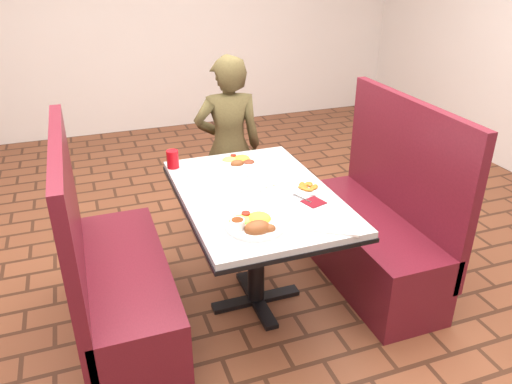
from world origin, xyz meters
The scene contains 14 objects.
dining_table centered at (0.00, 0.00, 0.65)m, with size 0.81×1.21×0.75m.
booth_bench_left centered at (-0.80, 0.00, 0.33)m, with size 0.47×1.20×1.17m.
booth_bench_right centered at (0.80, 0.00, 0.33)m, with size 0.47×1.20×1.17m.
diner_person centered at (0.12, 0.91, 0.66)m, with size 0.48×0.32×1.33m, color brown.
near_dinner_plate centered at (-0.14, -0.36, 0.78)m, with size 0.30×0.30×0.09m.
far_dinner_plate centered at (0.04, 0.42, 0.77)m, with size 0.25×0.25×0.06m.
plantain_plate centered at (0.28, -0.07, 0.76)m, with size 0.18×0.18×0.03m.
maroon_napkin centered at (0.24, -0.22, 0.75)m, with size 0.10×0.10×0.00m, color #5D0E15.
spoon_utensil centered at (0.20, -0.16, 0.76)m, with size 0.01×0.13×0.00m, color silver.
red_tumbler centered at (-0.36, 0.49, 0.80)m, with size 0.07×0.07×0.11m, color red.
paper_napkin centered at (0.24, -0.49, 0.76)m, with size 0.21×0.16×0.01m, color white.
knife_utensil centered at (-0.06, -0.31, 0.76)m, with size 0.01×0.16×0.00m, color silver.
fork_utensil centered at (-0.12, -0.35, 0.76)m, with size 0.01×0.15×0.00m, color silver.
lettuce_shreds centered at (0.04, 0.06, 0.75)m, with size 0.28×0.32×0.00m, color #80AE45, non-canonical shape.
Camera 1 is at (-0.84, -2.31, 1.96)m, focal length 35.00 mm.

